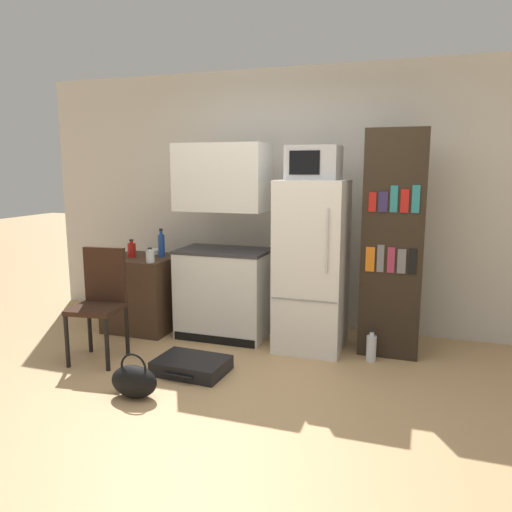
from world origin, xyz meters
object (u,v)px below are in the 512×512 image
(bottle_ketchup_red, at_px, (132,250))
(microwave, at_px, (314,163))
(side_table, at_px, (144,293))
(handbag, at_px, (134,381))
(refrigerator, at_px, (312,266))
(water_bottle_front, at_px, (371,347))
(bottle_blue_soda, at_px, (161,245))
(suitcase_large_flat, at_px, (192,366))
(chair, at_px, (101,294))
(bowl, at_px, (155,252))
(kitchen_hutch, at_px, (223,250))
(bookshelf, at_px, (393,244))
(bottle_clear_short, at_px, (150,256))

(bottle_ketchup_red, bearing_deg, microwave, 1.70)
(side_table, distance_m, handbag, 1.65)
(refrigerator, distance_m, water_bottle_front, 0.89)
(bottle_blue_soda, height_order, suitcase_large_flat, bottle_blue_soda)
(chair, relative_size, suitcase_large_flat, 1.65)
(bottle_ketchup_red, bearing_deg, refrigerator, 1.74)
(bowl, bearing_deg, kitchen_hutch, -10.22)
(refrigerator, bearing_deg, microwave, -106.15)
(refrigerator, bearing_deg, bottle_ketchup_red, -178.26)
(water_bottle_front, bearing_deg, refrigerator, 163.43)
(kitchen_hutch, xyz_separation_m, refrigerator, (0.89, -0.04, -0.09))
(refrigerator, height_order, bookshelf, bookshelf)
(bookshelf, relative_size, bottle_clear_short, 13.68)
(refrigerator, distance_m, bowl, 1.75)
(kitchen_hutch, bearing_deg, bottle_clear_short, -154.62)
(handbag, xyz_separation_m, water_bottle_front, (1.56, 1.27, -0.00))
(bottle_blue_soda, bearing_deg, bookshelf, 1.51)
(suitcase_large_flat, bearing_deg, chair, 178.75)
(bottle_clear_short, relative_size, bottle_ketchup_red, 0.80)
(bottle_ketchup_red, distance_m, handbag, 1.79)
(bookshelf, bearing_deg, bottle_ketchup_red, -176.18)
(side_table, xyz_separation_m, microwave, (1.77, 0.01, 1.32))
(microwave, bearing_deg, refrigerator, 73.85)
(bowl, height_order, suitcase_large_flat, bowl)
(kitchen_hutch, bearing_deg, suitcase_large_flat, -83.92)
(microwave, bearing_deg, kitchen_hutch, 177.47)
(handbag, bearing_deg, bottle_blue_soda, 111.65)
(microwave, relative_size, suitcase_large_flat, 0.77)
(bowl, height_order, water_bottle_front, bowl)
(chair, distance_m, water_bottle_front, 2.40)
(suitcase_large_flat, xyz_separation_m, water_bottle_front, (1.37, 0.74, 0.06))
(refrigerator, bearing_deg, bookshelf, 9.28)
(refrigerator, xyz_separation_m, chair, (-1.68, -0.85, -0.20))
(kitchen_hutch, height_order, bottle_clear_short, kitchen_hutch)
(bookshelf, height_order, bottle_blue_soda, bookshelf)
(kitchen_hutch, height_order, bookshelf, bookshelf)
(kitchen_hutch, relative_size, suitcase_large_flat, 3.19)
(bottle_ketchup_red, relative_size, handbag, 0.50)
(microwave, relative_size, handbag, 1.27)
(bottle_clear_short, relative_size, water_bottle_front, 0.51)
(side_table, relative_size, chair, 0.78)
(microwave, distance_m, suitcase_large_flat, 2.03)
(bookshelf, height_order, bowl, bookshelf)
(side_table, distance_m, bottle_blue_soda, 0.54)
(side_table, relative_size, microwave, 1.66)
(bowl, relative_size, suitcase_large_flat, 0.30)
(kitchen_hutch, distance_m, suitcase_large_flat, 1.25)
(microwave, height_order, bowl, microwave)
(bottle_blue_soda, xyz_separation_m, bottle_clear_short, (0.06, -0.32, -0.06))
(side_table, distance_m, water_bottle_front, 2.37)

